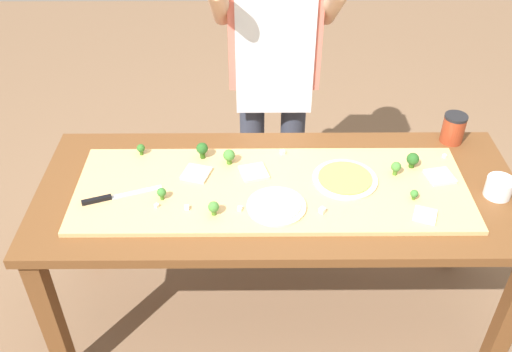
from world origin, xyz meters
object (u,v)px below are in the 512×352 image
at_px(broccoli_floret_back_left, 162,193).
at_px(pizza_whole_white_garlic, 276,206).
at_px(pizza_slice_far_left, 425,215).
at_px(pizza_slice_center, 196,173).
at_px(cheese_crumble_f, 240,209).
at_px(broccoli_floret_center_right, 396,167).
at_px(broccoli_floret_center_left, 214,207).
at_px(pizza_whole_pesto_green, 345,179).
at_px(pizza_slice_near_right, 254,172).
at_px(broccoli_floret_front_left, 414,194).
at_px(flour_cup, 499,188).
at_px(sauce_jar, 453,128).
at_px(cheese_crumble_b, 444,156).
at_px(pizza_slice_near_left, 440,176).
at_px(broccoli_floret_front_right, 141,149).
at_px(cheese_crumble_c, 187,208).
at_px(cook_center, 274,61).
at_px(prep_table, 279,206).
at_px(cheese_crumble_d, 322,210).
at_px(cheese_crumble_a, 283,152).
at_px(broccoli_floret_front_mid, 229,156).
at_px(broccoli_floret_back_mid, 202,149).
at_px(cheese_crumble_e, 157,206).
at_px(chefs_knife, 111,197).
at_px(broccoli_floret_back_right, 413,159).

bearing_deg(broccoli_floret_back_left, pizza_whole_white_garlic, -6.79).
distance_m(pizza_slice_far_left, broccoli_floret_back_left, 0.97).
xyz_separation_m(pizza_slice_center, cheese_crumble_f, (0.18, -0.21, 0.00)).
bearing_deg(broccoli_floret_center_right, broccoli_floret_center_left, -161.76).
xyz_separation_m(pizza_whole_pesto_green, pizza_slice_near_right, (-0.36, 0.05, -0.00)).
distance_m(pizza_slice_near_right, broccoli_floret_front_left, 0.62).
height_order(flour_cup, sauce_jar, sauce_jar).
relative_size(cheese_crumble_f, flour_cup, 0.15).
xyz_separation_m(pizza_slice_far_left, broccoli_floret_center_right, (-0.06, 0.25, 0.03)).
bearing_deg(cheese_crumble_b, pizza_whole_white_garlic, -156.30).
bearing_deg(pizza_whole_white_garlic, pizza_slice_far_left, -5.80).
relative_size(pizza_slice_near_left, flour_cup, 0.98).
bearing_deg(flour_cup, broccoli_floret_front_right, 169.82).
distance_m(cheese_crumble_c, cook_center, 0.86).
xyz_separation_m(pizza_slice_center, broccoli_floret_center_right, (0.79, -0.00, 0.03)).
bearing_deg(cook_center, prep_table, -89.42).
distance_m(prep_table, pizza_slice_center, 0.35).
height_order(pizza_whole_white_garlic, cheese_crumble_d, cheese_crumble_d).
height_order(cheese_crumble_d, flour_cup, flour_cup).
bearing_deg(cheese_crumble_a, broccoli_floret_center_left, -125.37).
bearing_deg(prep_table, cheese_crumble_a, 84.16).
distance_m(broccoli_floret_front_mid, cheese_crumble_d, 0.46).
relative_size(prep_table, pizza_whole_pesto_green, 7.41).
height_order(prep_table, broccoli_floret_back_mid, broccoli_floret_back_mid).
xyz_separation_m(broccoli_floret_center_right, cheese_crumble_b, (0.23, 0.11, -0.03)).
distance_m(cheese_crumble_e, cook_center, 0.90).
xyz_separation_m(pizza_whole_white_garlic, broccoli_floret_front_mid, (-0.18, 0.27, 0.03)).
distance_m(prep_table, cheese_crumble_b, 0.72).
bearing_deg(chefs_knife, pizza_slice_center, 24.86).
bearing_deg(pizza_whole_pesto_green, pizza_slice_center, 176.06).
relative_size(pizza_whole_pesto_green, cheese_crumble_f, 16.14).
xyz_separation_m(broccoli_floret_back_right, cheese_crumble_c, (-0.88, -0.25, -0.03)).
xyz_separation_m(pizza_slice_center, cook_center, (0.32, 0.55, 0.21)).
distance_m(pizza_slice_near_right, cheese_crumble_c, 0.33).
xyz_separation_m(broccoli_floret_back_mid, cheese_crumble_f, (0.16, -0.33, -0.04)).
height_order(cheese_crumble_f, flour_cup, flour_cup).
distance_m(pizza_slice_near_left, cheese_crumble_c, 1.00).
bearing_deg(prep_table, cheese_crumble_e, -163.74).
xyz_separation_m(chefs_knife, pizza_slice_center, (0.31, 0.14, 0.00)).
bearing_deg(sauce_jar, broccoli_floret_back_left, -161.39).
xyz_separation_m(broccoli_floret_front_left, cheese_crumble_a, (-0.48, 0.29, -0.01)).
bearing_deg(broccoli_floret_front_right, cheese_crumble_b, -1.31).
xyz_separation_m(cheese_crumble_d, flour_cup, (0.68, 0.12, 0.00)).
bearing_deg(broccoli_floret_front_left, cheese_crumble_b, 54.58).
height_order(pizza_whole_pesto_green, cheese_crumble_a, cheese_crumble_a).
height_order(chefs_knife, cheese_crumble_d, cheese_crumble_d).
height_order(broccoli_floret_front_left, cheese_crumble_b, broccoli_floret_front_left).
bearing_deg(cheese_crumble_d, broccoli_floret_front_left, 12.07).
height_order(pizza_slice_near_left, broccoli_floret_center_right, broccoli_floret_center_right).
bearing_deg(broccoli_floret_back_left, cheese_crumble_c, -31.67).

